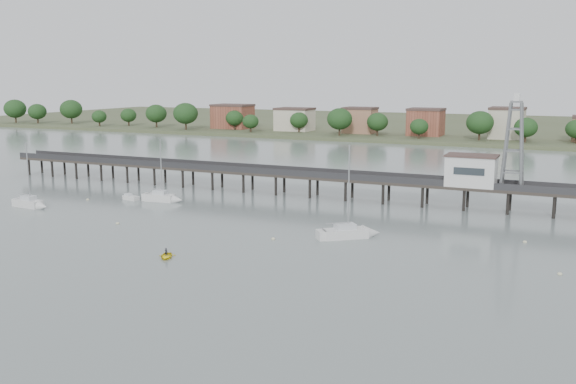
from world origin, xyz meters
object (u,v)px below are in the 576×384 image
Objects in this scene: pier at (331,178)px; lattice_tower at (514,146)px; sailboat_c at (354,233)px; white_tender at (131,198)px; sailboat_b at (165,198)px; sailboat_a at (33,204)px; yellow_dinghy at (166,258)px.

lattice_tower is (31.50, 0.00, 7.31)m from pier.
white_tender is (-46.04, 9.63, -0.25)m from sailboat_c.
sailboat_b is 1.01× the size of sailboat_a.
sailboat_a is at bearing 130.50° from yellow_dinghy.
lattice_tower is at bearing 26.22° from white_tender.
lattice_tower is at bearing 16.83° from sailboat_c.
sailboat_a is at bearing -158.26° from lattice_tower.
sailboat_b is 36.99m from yellow_dinghy.
pier is 29.96m from sailboat_c.
sailboat_b is 6.88m from white_tender.
sailboat_a is 3.42× the size of white_tender.
lattice_tower is 1.13× the size of sailboat_c.
white_tender is at bearing -165.19° from lattice_tower.
lattice_tower reaches higher than sailboat_c.
sailboat_b reaches higher than white_tender.
sailboat_b is at bearing -148.58° from pier.
yellow_dinghy is (21.40, -30.17, -0.65)m from sailboat_b.
yellow_dinghy is at bearing -95.47° from pier.
pier is 12.84× the size of sailboat_a.
white_tender is 1.15× the size of yellow_dinghy.
sailboat_c reaches higher than pier.
yellow_dinghy is (38.77, -16.15, -0.65)m from sailboat_a.
sailboat_b is at bearing 21.27° from white_tender.
pier reaches higher than yellow_dinghy.
yellow_dinghy is (-35.90, -45.93, -11.10)m from lattice_tower.
sailboat_c is at bearing -63.10° from pier.
pier is 10.93× the size of sailboat_c.
sailboat_a reaches higher than pier.
sailboat_c is at bearing -124.15° from lattice_tower.
yellow_dinghy is at bearing -60.55° from sailboat_b.
sailboat_b is at bearing 43.74° from sailboat_a.
sailboat_a is (-17.37, -14.02, 0.00)m from sailboat_b.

